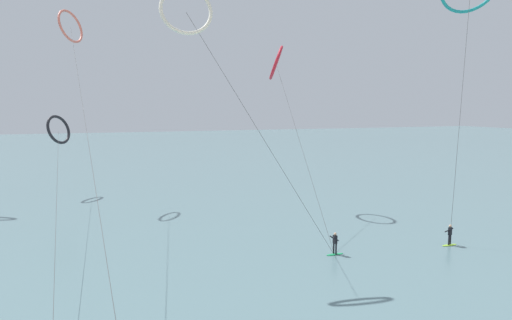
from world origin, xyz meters
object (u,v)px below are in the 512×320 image
object	(u,v)px
surfer_emerald	(335,245)
kite_crimson	(276,63)
kite_ivory	(186,11)
kite_coral	(71,27)
surfer_lime	(450,236)
kite_charcoal	(59,130)

from	to	relation	value
surfer_emerald	kite_crimson	world-z (taller)	kite_crimson
kite_ivory	kite_coral	distance (m)	26.77
surfer_lime	kite_coral	size ratio (longest dim) A/B	0.03
kite_charcoal	kite_crimson	distance (m)	28.40
surfer_emerald	surfer_lime	size ratio (longest dim) A/B	1.00
kite_ivory	kite_charcoal	world-z (taller)	kite_ivory
kite_ivory	kite_charcoal	distance (m)	32.98
kite_ivory	kite_crimson	size ratio (longest dim) A/B	0.99
kite_charcoal	kite_coral	bearing A→B (deg)	-117.88
surfer_lime	kite_charcoal	distance (m)	45.77
surfer_lime	kite_coral	xyz separation A→B (m)	(-28.02, 29.11, 19.28)
surfer_lime	kite_coral	world-z (taller)	kite_coral
surfer_lime	kite_charcoal	size ratio (longest dim) A/B	0.03
kite_ivory	kite_charcoal	bearing A→B (deg)	111.85
surfer_emerald	kite_ivory	distance (m)	19.86
kite_ivory	kite_crimson	world-z (taller)	kite_ivory
surfer_emerald	surfer_lime	distance (m)	9.85
kite_charcoal	kite_crimson	bearing A→B (deg)	-85.14
surfer_emerald	kite_charcoal	xyz separation A→B (m)	(-20.26, 32.51, 7.45)
surfer_emerald	kite_charcoal	world-z (taller)	kite_charcoal
kite_ivory	kite_crimson	xyz separation A→B (m)	(12.98, 14.96, -1.71)
surfer_lime	kite_crimson	distance (m)	24.97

